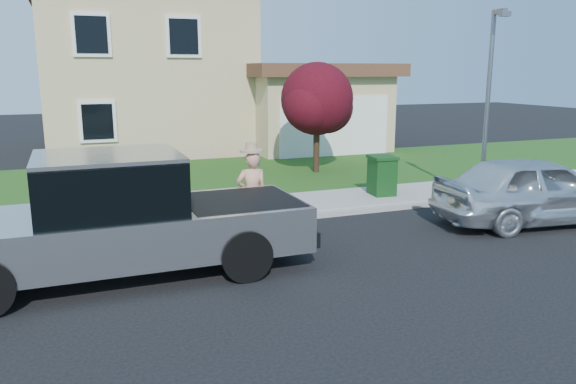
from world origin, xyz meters
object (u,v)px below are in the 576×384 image
Objects in this scene: ornamental_tree at (318,102)px; trash_bin at (382,175)px; woman at (252,193)px; pickup_truck at (120,220)px; street_lamp at (489,96)px; sedan at (536,190)px.

ornamental_tree reaches higher than trash_bin.
pickup_truck is at bearing 31.67° from woman.
ornamental_tree is at bearing 124.88° from street_lamp.
street_lamp reaches higher than woman.
woman is 0.55× the size of ornamental_tree.
trash_bin is at bearing -88.80° from ornamental_tree.
woman is at bearing -124.85° from ornamental_tree.
pickup_truck is 8.98m from sedan.
street_lamp reaches higher than trash_bin.
sedan is (8.98, 0.03, -0.19)m from pickup_truck.
sedan is at bearing -0.11° from pickup_truck.
sedan is 4.40× the size of trash_bin.
trash_bin is 3.32m from street_lamp.
woman is 6.78m from street_lamp.
ornamental_tree reaches higher than pickup_truck.
ornamental_tree is at bearing 46.49° from pickup_truck.
woman is 7.40m from ornamental_tree.
ornamental_tree reaches higher than sedan.
ornamental_tree is 0.74× the size of street_lamp.
trash_bin is at bearing 161.81° from street_lamp.
street_lamp is at bearing -65.99° from ornamental_tree.
woman is at bearing 26.47° from pickup_truck.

